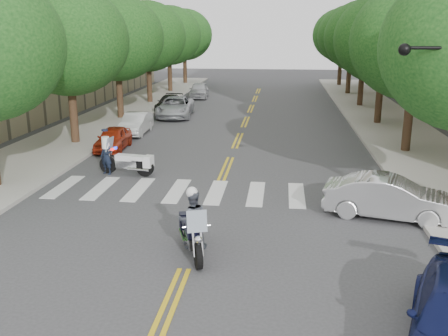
% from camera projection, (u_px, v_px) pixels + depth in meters
% --- Properties ---
extents(ground, '(140.00, 140.00, 0.00)m').
position_uv_depth(ground, '(184.00, 269.00, 13.16)').
color(ground, '#38383A').
rests_on(ground, ground).
extents(sidewalk_left, '(5.00, 60.00, 0.15)m').
position_uv_depth(sidewalk_left, '(112.00, 118.00, 35.25)').
color(sidewalk_left, '#9E9991').
rests_on(sidewalk_left, ground).
extents(sidewalk_right, '(5.00, 60.00, 0.15)m').
position_uv_depth(sidewalk_right, '(388.00, 124.00, 33.15)').
color(sidewalk_right, '#9E9991').
rests_on(sidewalk_right, ground).
extents(tree_l_1, '(6.40, 6.40, 8.45)m').
position_uv_depth(tree_l_1, '(68.00, 41.00, 26.05)').
color(tree_l_1, '#382316').
rests_on(tree_l_1, ground).
extents(tree_l_2, '(6.40, 6.40, 8.45)m').
position_uv_depth(tree_l_2, '(117.00, 38.00, 33.71)').
color(tree_l_2, '#382316').
rests_on(tree_l_2, ground).
extents(tree_l_3, '(6.40, 6.40, 8.45)m').
position_uv_depth(tree_l_3, '(148.00, 37.00, 41.36)').
color(tree_l_3, '#382316').
rests_on(tree_l_3, ground).
extents(tree_l_4, '(6.40, 6.40, 8.45)m').
position_uv_depth(tree_l_4, '(169.00, 36.00, 49.02)').
color(tree_l_4, '#382316').
rests_on(tree_l_4, ground).
extents(tree_l_5, '(6.40, 6.40, 8.45)m').
position_uv_depth(tree_l_5, '(184.00, 35.00, 56.68)').
color(tree_l_5, '#382316').
rests_on(tree_l_5, ground).
extents(tree_r_1, '(6.40, 6.40, 8.45)m').
position_uv_depth(tree_r_1, '(416.00, 41.00, 24.11)').
color(tree_r_1, '#382316').
rests_on(tree_r_1, ground).
extents(tree_r_2, '(6.40, 6.40, 8.45)m').
position_uv_depth(tree_r_2, '(384.00, 39.00, 31.76)').
color(tree_r_2, '#382316').
rests_on(tree_r_2, ground).
extents(tree_r_3, '(6.40, 6.40, 8.45)m').
position_uv_depth(tree_r_3, '(365.00, 37.00, 39.42)').
color(tree_r_3, '#382316').
rests_on(tree_r_3, ground).
extents(tree_r_4, '(6.40, 6.40, 8.45)m').
position_uv_depth(tree_r_4, '(351.00, 36.00, 47.08)').
color(tree_r_4, '#382316').
rests_on(tree_r_4, ground).
extents(tree_r_5, '(6.40, 6.40, 8.45)m').
position_uv_depth(tree_r_5, '(342.00, 35.00, 54.74)').
color(tree_r_5, '#382316').
rests_on(tree_r_5, ground).
extents(motorcycle_police, '(1.12, 2.36, 1.99)m').
position_uv_depth(motorcycle_police, '(192.00, 224.00, 13.88)').
color(motorcycle_police, black).
rests_on(motorcycle_police, ground).
extents(motorcycle_parked, '(2.51, 0.82, 1.62)m').
position_uv_depth(motorcycle_parked, '(131.00, 162.00, 21.56)').
color(motorcycle_parked, black).
rests_on(motorcycle_parked, ground).
extents(officer_standing, '(0.69, 0.58, 1.60)m').
position_uv_depth(officer_standing, '(106.00, 156.00, 21.64)').
color(officer_standing, black).
rests_on(officer_standing, ground).
extents(convertible, '(4.52, 2.48, 1.41)m').
position_uv_depth(convertible, '(390.00, 198.00, 16.61)').
color(convertible, '#B3B4B5').
rests_on(convertible, ground).
extents(parked_car_a, '(1.61, 3.59, 1.20)m').
position_uv_depth(parked_car_a, '(113.00, 139.00, 26.14)').
color(parked_car_a, '#A62911').
rests_on(parked_car_a, ground).
extents(parked_car_b, '(1.44, 3.87, 1.26)m').
position_uv_depth(parked_car_b, '(136.00, 124.00, 30.12)').
color(parked_car_b, silver).
rests_on(parked_car_b, ground).
extents(parked_car_c, '(2.74, 5.29, 1.43)m').
position_uv_depth(parked_car_c, '(175.00, 107.00, 36.04)').
color(parked_car_c, '#A7A8AE').
rests_on(parked_car_c, ground).
extents(parked_car_d, '(1.66, 4.03, 1.17)m').
position_uv_depth(parked_car_d, '(169.00, 103.00, 38.92)').
color(parked_car_d, black).
rests_on(parked_car_d, ground).
extents(parked_car_e, '(1.98, 4.26, 1.41)m').
position_uv_depth(parked_car_e, '(199.00, 90.00, 46.09)').
color(parked_car_e, '#ACADB2').
rests_on(parked_car_e, ground).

